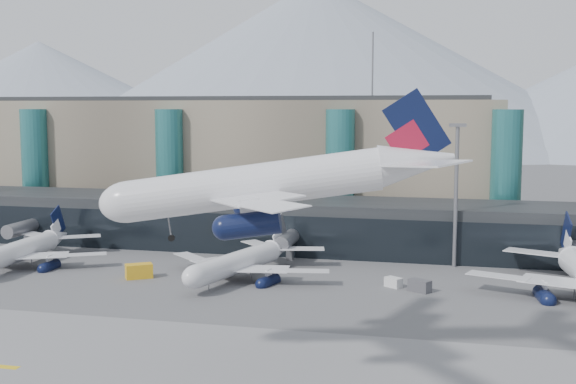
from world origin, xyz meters
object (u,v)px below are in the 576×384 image
(veh_d, at_px, (576,278))
(veh_f, at_px, (17,255))
(hero_jet, at_px, (288,171))
(veh_g, at_px, (393,282))
(veh_c, at_px, (420,286))
(jet_parked_mid, at_px, (247,254))
(veh_h, at_px, (139,271))
(veh_b, at_px, (241,257))
(jet_parked_left, at_px, (27,243))
(lightmast_mid, at_px, (456,187))

(veh_d, height_order, veh_f, veh_f)
(hero_jet, height_order, veh_d, hero_jet)
(hero_jet, xyz_separation_m, veh_g, (7.48, 41.21, -21.10))
(veh_c, bearing_deg, veh_d, 55.08)
(hero_jet, distance_m, jet_parked_mid, 49.47)
(jet_parked_mid, relative_size, veh_c, 9.61)
(hero_jet, xyz_separation_m, veh_h, (-34.48, 37.54, -20.68))
(veh_b, bearing_deg, veh_f, 123.39)
(veh_g, bearing_deg, jet_parked_mid, -148.55)
(hero_jet, height_order, jet_parked_left, hero_jet)
(lightmast_mid, distance_m, veh_f, 82.02)
(jet_parked_mid, relative_size, veh_b, 13.54)
(veh_b, distance_m, veh_g, 32.12)
(jet_parked_mid, bearing_deg, veh_c, -80.80)
(veh_d, height_order, veh_g, veh_d)
(veh_h, bearing_deg, veh_g, -28.44)
(veh_c, bearing_deg, hero_jet, -76.51)
(veh_h, bearing_deg, hero_jet, -80.86)
(veh_f, bearing_deg, veh_d, -93.06)
(hero_jet, height_order, veh_h, hero_jet)
(veh_f, xyz_separation_m, veh_h, (28.67, -8.36, 0.29))
(veh_h, bearing_deg, lightmast_mid, -11.17)
(veh_h, bearing_deg, jet_parked_left, 134.30)
(hero_jet, distance_m, veh_f, 80.84)
(lightmast_mid, distance_m, jet_parked_mid, 38.86)
(veh_f, bearing_deg, jet_parked_left, -131.14)
(jet_parked_left, distance_m, veh_h, 25.08)
(jet_parked_mid, xyz_separation_m, veh_h, (-17.28, -5.24, -2.75))
(jet_parked_left, relative_size, veh_b, 13.53)
(veh_d, bearing_deg, veh_g, 123.64)
(veh_b, bearing_deg, veh_g, -92.15)
(veh_b, relative_size, veh_c, 0.71)
(veh_d, bearing_deg, jet_parked_mid, 113.81)
(jet_parked_mid, xyz_separation_m, veh_g, (24.69, -1.57, -3.17))
(lightmast_mid, xyz_separation_m, jet_parked_left, (-75.59, -15.68, -10.46))
(veh_c, relative_size, veh_d, 1.12)
(jet_parked_left, distance_m, veh_f, 6.11)
(hero_jet, xyz_separation_m, veh_d, (36.20, 50.66, -21.01))
(veh_d, bearing_deg, jet_parked_left, 110.12)
(veh_h, bearing_deg, jet_parked_mid, -16.56)
(hero_jet, bearing_deg, veh_b, 102.11)
(hero_jet, relative_size, veh_d, 12.71)
(hero_jet, distance_m, veh_d, 65.71)
(hero_jet, height_order, jet_parked_mid, hero_jet)
(jet_parked_mid, bearing_deg, jet_parked_left, 106.12)
(lightmast_mid, bearing_deg, veh_f, -171.03)
(veh_f, bearing_deg, hero_jet, -131.81)
(veh_d, relative_size, veh_f, 0.92)
(jet_parked_left, bearing_deg, veh_g, -93.39)
(jet_parked_mid, height_order, veh_f, jet_parked_mid)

